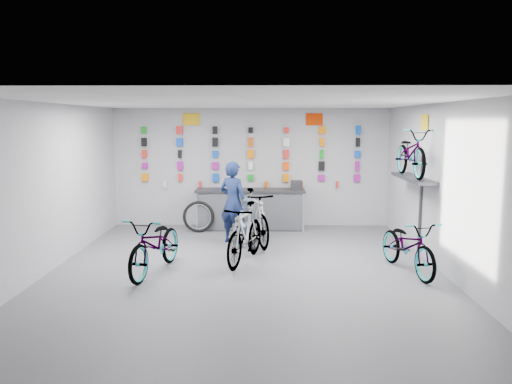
{
  "coord_description": "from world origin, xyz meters",
  "views": [
    {
      "loc": [
        0.33,
        -8.69,
        2.67
      ],
      "look_at": [
        0.17,
        1.4,
        1.24
      ],
      "focal_mm": 35.0,
      "sensor_mm": 36.0,
      "label": 1
    }
  ],
  "objects_px": {
    "customer": "(249,223)",
    "bike_center": "(245,233)",
    "clerk": "(233,202)",
    "bike_service": "(255,217)",
    "bike_left": "(156,244)",
    "counter": "(250,210)",
    "bike_right": "(408,245)"
  },
  "relations": [
    {
      "from": "bike_right",
      "to": "clerk",
      "type": "distance_m",
      "value": 3.91
    },
    {
      "from": "bike_center",
      "to": "bike_service",
      "type": "xyz_separation_m",
      "value": [
        0.16,
        1.47,
        0.03
      ]
    },
    {
      "from": "bike_right",
      "to": "bike_service",
      "type": "distance_m",
      "value": 3.44
    },
    {
      "from": "counter",
      "to": "clerk",
      "type": "height_order",
      "value": "clerk"
    },
    {
      "from": "bike_right",
      "to": "customer",
      "type": "distance_m",
      "value": 3.28
    },
    {
      "from": "counter",
      "to": "bike_service",
      "type": "distance_m",
      "value": 1.54
    },
    {
      "from": "bike_right",
      "to": "clerk",
      "type": "xyz_separation_m",
      "value": [
        -3.24,
        2.16,
        0.42
      ]
    },
    {
      "from": "bike_center",
      "to": "customer",
      "type": "bearing_deg",
      "value": 104.97
    },
    {
      "from": "counter",
      "to": "bike_center",
      "type": "distance_m",
      "value": 2.99
    },
    {
      "from": "counter",
      "to": "customer",
      "type": "bearing_deg",
      "value": -89.31
    },
    {
      "from": "clerk",
      "to": "customer",
      "type": "bearing_deg",
      "value": 152.02
    },
    {
      "from": "bike_center",
      "to": "bike_right",
      "type": "xyz_separation_m",
      "value": [
        2.91,
        -0.58,
        -0.08
      ]
    },
    {
      "from": "counter",
      "to": "customer",
      "type": "relative_size",
      "value": 2.45
    },
    {
      "from": "customer",
      "to": "bike_center",
      "type": "bearing_deg",
      "value": -82.04
    },
    {
      "from": "counter",
      "to": "bike_right",
      "type": "xyz_separation_m",
      "value": [
        2.9,
        -3.58,
        0.0
      ]
    },
    {
      "from": "bike_left",
      "to": "bike_center",
      "type": "relative_size",
      "value": 1.05
    },
    {
      "from": "counter",
      "to": "bike_service",
      "type": "xyz_separation_m",
      "value": [
        0.14,
        -1.53,
        0.11
      ]
    },
    {
      "from": "counter",
      "to": "bike_left",
      "type": "relative_size",
      "value": 1.36
    },
    {
      "from": "bike_service",
      "to": "bike_right",
      "type": "bearing_deg",
      "value": -54.08
    },
    {
      "from": "bike_left",
      "to": "bike_center",
      "type": "height_order",
      "value": "bike_center"
    },
    {
      "from": "bike_center",
      "to": "clerk",
      "type": "distance_m",
      "value": 1.64
    },
    {
      "from": "bike_service",
      "to": "customer",
      "type": "bearing_deg",
      "value": -121.24
    },
    {
      "from": "bike_left",
      "to": "bike_service",
      "type": "bearing_deg",
      "value": 63.67
    },
    {
      "from": "counter",
      "to": "bike_service",
      "type": "height_order",
      "value": "bike_service"
    },
    {
      "from": "counter",
      "to": "clerk",
      "type": "bearing_deg",
      "value": -103.49
    },
    {
      "from": "counter",
      "to": "customer",
      "type": "distance_m",
      "value": 2.0
    },
    {
      "from": "bike_left",
      "to": "clerk",
      "type": "height_order",
      "value": "clerk"
    },
    {
      "from": "counter",
      "to": "bike_center",
      "type": "bearing_deg",
      "value": -90.32
    },
    {
      "from": "bike_service",
      "to": "clerk",
      "type": "bearing_deg",
      "value": 150.02
    },
    {
      "from": "bike_right",
      "to": "clerk",
      "type": "height_order",
      "value": "clerk"
    },
    {
      "from": "bike_center",
      "to": "clerk",
      "type": "xyz_separation_m",
      "value": [
        -0.32,
        1.57,
        0.34
      ]
    },
    {
      "from": "clerk",
      "to": "bike_center",
      "type": "bearing_deg",
      "value": 131.37
    }
  ]
}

